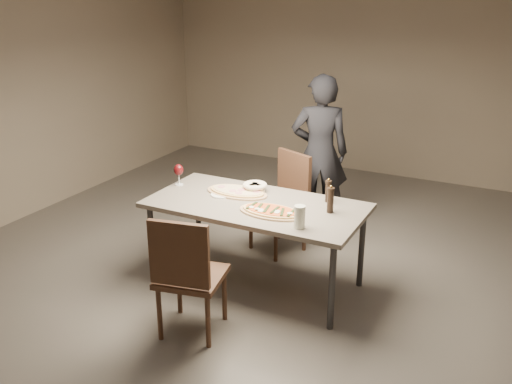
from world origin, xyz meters
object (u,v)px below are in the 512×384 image
at_px(pepper_mill_left, 328,191).
at_px(chair_far, 285,196).
at_px(dining_table, 256,210).
at_px(chair_near, 186,271).
at_px(carafe, 300,217).
at_px(zucchini_pizza, 271,211).
at_px(bread_basket, 255,187).
at_px(diner, 320,153).
at_px(ham_pizza, 237,192).

xyz_separation_m(pepper_mill_left, chair_far, (-0.60, 0.47, -0.31)).
height_order(dining_table, chair_near, chair_near).
height_order(carafe, chair_near, chair_near).
distance_m(dining_table, zucchini_pizza, 0.26).
bearing_deg(carafe, bread_basket, 140.10).
bearing_deg(diner, chair_far, 56.84).
relative_size(dining_table, chair_near, 1.86).
relative_size(pepper_mill_left, carafe, 1.17).
bearing_deg(zucchini_pizza, carafe, -30.51).
height_order(bread_basket, pepper_mill_left, pepper_mill_left).
distance_m(carafe, diner, 1.79).
bearing_deg(ham_pizza, chair_far, 87.20).
height_order(dining_table, bread_basket, bread_basket).
xyz_separation_m(dining_table, pepper_mill_left, (0.52, 0.31, 0.15)).
relative_size(pepper_mill_left, chair_near, 0.21).
bearing_deg(diner, carafe, 81.88).
xyz_separation_m(dining_table, chair_far, (-0.08, 0.78, -0.16)).
relative_size(zucchini_pizza, bread_basket, 2.53).
distance_m(carafe, chair_far, 1.27).
xyz_separation_m(chair_far, diner, (0.10, 0.64, 0.28)).
height_order(dining_table, ham_pizza, ham_pizza).
bearing_deg(dining_table, bread_basket, 118.95).
height_order(zucchini_pizza, pepper_mill_left, pepper_mill_left).
bearing_deg(pepper_mill_left, chair_far, 141.87).
distance_m(pepper_mill_left, chair_near, 1.41).
relative_size(zucchini_pizza, ham_pizza, 0.96).
bearing_deg(dining_table, diner, 89.24).
relative_size(dining_table, zucchini_pizza, 3.32).
xyz_separation_m(ham_pizza, chair_far, (0.17, 0.64, -0.23)).
relative_size(bread_basket, diner, 0.13).
relative_size(chair_far, diner, 0.58).
height_order(ham_pizza, bread_basket, bread_basket).
distance_m(chair_far, diner, 0.71).
height_order(pepper_mill_left, chair_near, chair_near).
relative_size(zucchini_pizza, carafe, 3.08).
distance_m(pepper_mill_left, diner, 1.22).
xyz_separation_m(ham_pizza, chair_near, (0.17, -1.07, -0.22)).
distance_m(zucchini_pizza, pepper_mill_left, 0.55).
xyz_separation_m(dining_table, ham_pizza, (-0.25, 0.13, 0.07)).
bearing_deg(zucchini_pizza, chair_near, -113.60).
bearing_deg(pepper_mill_left, zucchini_pizza, -125.10).
height_order(dining_table, pepper_mill_left, pepper_mill_left).
xyz_separation_m(bread_basket, chair_near, (0.05, -1.18, -0.25)).
relative_size(zucchini_pizza, pepper_mill_left, 2.63).
relative_size(bread_basket, pepper_mill_left, 1.04).
relative_size(pepper_mill_left, diner, 0.13).
height_order(bread_basket, diner, diner).
bearing_deg(ham_pizza, zucchini_pizza, -18.65).
bearing_deg(zucchini_pizza, diner, 93.35).
distance_m(ham_pizza, pepper_mill_left, 0.80).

